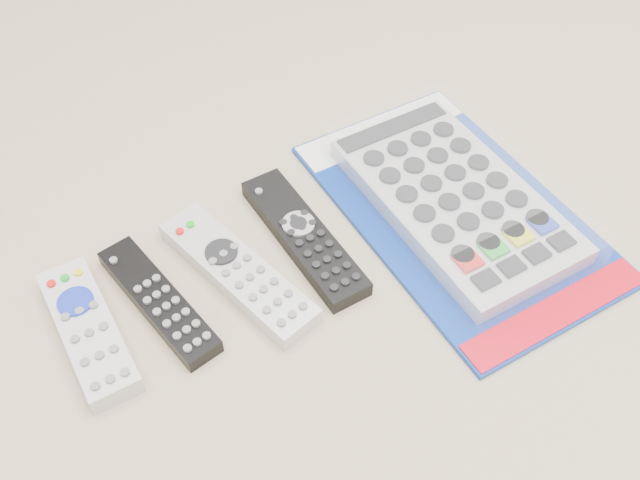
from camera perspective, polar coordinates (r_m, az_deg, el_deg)
remote_small_grey at (r=0.75m, az=-18.04°, el=-6.91°), size 0.06×0.17×0.03m
remote_slim_black at (r=0.75m, az=-12.77°, el=-4.77°), size 0.06×0.18×0.02m
remote_silver_dvd at (r=0.76m, az=-6.58°, el=-2.56°), size 0.09×0.21×0.02m
remote_large_black at (r=0.79m, az=-1.28°, el=0.28°), size 0.06×0.20×0.02m
jumbo_remote_packaged at (r=0.83m, az=10.79°, el=3.38°), size 0.25×0.39×0.05m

